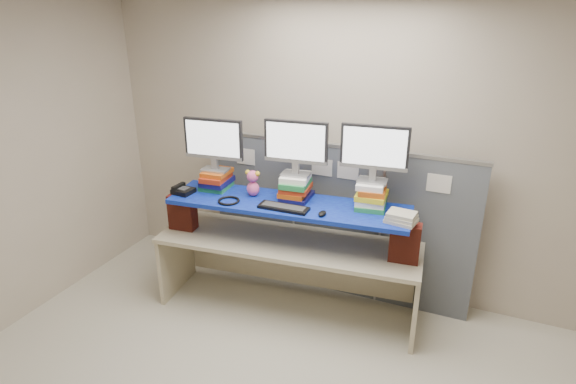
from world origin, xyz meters
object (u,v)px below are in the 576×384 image
at_px(blue_board, 288,205).
at_px(desk_phone, 183,190).
at_px(desk, 288,255).
at_px(monitor_right, 374,150).
at_px(monitor_left, 214,142).
at_px(monitor_center, 296,145).
at_px(keyboard, 284,207).

xyz_separation_m(blue_board, desk_phone, (-0.97, -0.18, 0.05)).
distance_m(desk, monitor_right, 1.25).
bearing_deg(desk_phone, monitor_right, 16.48).
height_order(desk, blue_board, blue_board).
relative_size(desk, monitor_right, 4.36).
bearing_deg(monitor_right, monitor_left, -180.00).
bearing_deg(monitor_left, blue_board, -9.09).
xyz_separation_m(monitor_center, monitor_right, (0.66, 0.07, 0.01)).
xyz_separation_m(monitor_center, keyboard, (-0.00, -0.26, -0.48)).
bearing_deg(monitor_center, blue_board, -105.57).
relative_size(monitor_right, keyboard, 1.28).
distance_m(desk, monitor_left, 1.23).
distance_m(desk, desk_phone, 1.13).
bearing_deg(monitor_center, keyboard, -96.29).
bearing_deg(desk_phone, keyboard, 6.19).
height_order(monitor_center, keyboard, monitor_center).
distance_m(monitor_left, keyboard, 0.91).
relative_size(desk, blue_board, 1.15).
relative_size(blue_board, monitor_right, 3.79).
xyz_separation_m(blue_board, monitor_center, (0.02, 0.12, 0.51)).
relative_size(monitor_center, monitor_right, 1.00).
height_order(desk, monitor_left, monitor_left).
bearing_deg(keyboard, monitor_right, 25.22).
bearing_deg(monitor_center, desk, -105.57).
bearing_deg(blue_board, monitor_center, 74.43).
bearing_deg(monitor_center, monitor_right, 0.00).
xyz_separation_m(monitor_left, monitor_center, (0.77, 0.08, 0.04)).
relative_size(monitor_left, monitor_center, 1.00).
distance_m(blue_board, desk_phone, 0.99).
xyz_separation_m(monitor_left, monitor_right, (1.43, 0.16, 0.05)).
relative_size(desk, monitor_center, 4.36).
xyz_separation_m(monitor_left, desk_phone, (-0.22, -0.22, -0.43)).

